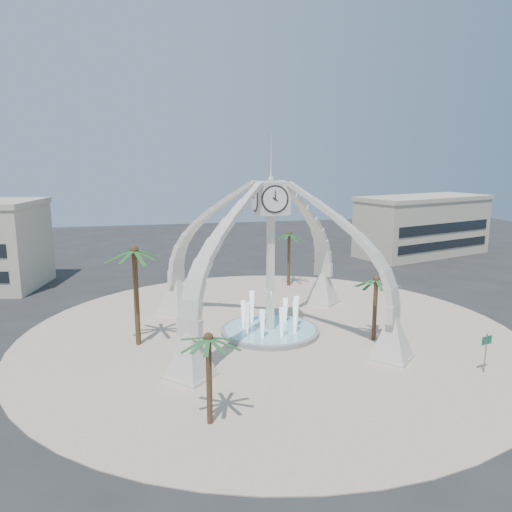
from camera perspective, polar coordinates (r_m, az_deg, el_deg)
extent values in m
plane|color=#282828|center=(41.17, 1.62, -8.85)|extent=(140.00, 140.00, 0.00)
cylinder|color=beige|center=(41.16, 1.62, -8.81)|extent=(40.00, 40.00, 0.06)
cube|color=silver|center=(39.75, 1.66, -2.21)|extent=(0.55, 0.55, 9.80)
cube|color=silver|center=(38.78, 1.71, 6.66)|extent=(2.50, 2.50, 2.50)
cone|color=silver|center=(38.66, 1.74, 11.47)|extent=(0.20, 0.20, 4.00)
cylinder|color=white|center=(37.54, 2.19, 6.51)|extent=(1.84, 0.04, 1.84)
pyramid|color=silver|center=(49.15, 7.65, -3.64)|extent=(3.80, 3.80, 3.20)
pyramid|color=silver|center=(46.36, -9.06, -4.60)|extent=(3.80, 3.80, 3.20)
pyramid|color=silver|center=(32.99, -7.52, -11.21)|extent=(3.80, 3.80, 3.20)
pyramid|color=silver|center=(36.82, 15.27, -9.09)|extent=(3.80, 3.80, 3.20)
cylinder|color=gray|center=(41.10, 1.62, -8.59)|extent=(8.00, 8.00, 0.40)
cylinder|color=#99DDE5|center=(41.03, 1.62, -8.30)|extent=(7.40, 7.40, 0.04)
cone|color=white|center=(40.52, 1.63, -6.17)|extent=(0.60, 0.60, 3.20)
cube|color=#C0B596|center=(77.12, 18.49, 3.11)|extent=(21.49, 13.79, 8.00)
cube|color=#C0B596|center=(76.67, 18.69, 6.29)|extent=(21.87, 14.17, 0.60)
cylinder|color=brown|center=(39.99, 13.43, -5.95)|extent=(0.33, 0.33, 5.06)
cylinder|color=brown|center=(38.66, -13.51, -4.64)|extent=(0.40, 0.40, 7.54)
cylinder|color=brown|center=(55.20, 3.77, -0.41)|extent=(0.35, 0.35, 6.03)
cylinder|color=brown|center=(27.34, -5.37, -13.99)|extent=(0.31, 0.31, 5.03)
cylinder|color=slate|center=(36.86, 24.74, -10.10)|extent=(0.09, 0.09, 2.76)
cube|color=#186344|center=(36.54, 24.86, -8.72)|extent=(0.92, 0.29, 0.55)
cube|color=white|center=(36.54, 24.86, -8.72)|extent=(0.99, 0.29, 0.63)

